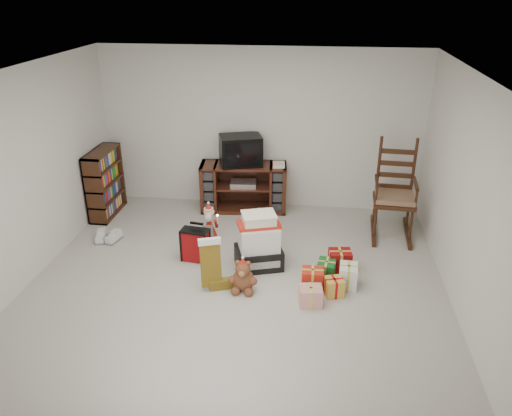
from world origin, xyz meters
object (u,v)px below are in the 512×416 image
(tv_stand, at_px, (244,187))
(gift_cluster, at_px, (329,277))
(bookshelf, at_px, (105,184))
(crt_television, at_px, (241,150))
(gift_pile, at_px, (259,244))
(santa_figurine, at_px, (259,237))
(sneaker_pair, at_px, (108,238))
(rocking_chair, at_px, (393,201))
(teddy_bear, at_px, (243,277))
(mrs_claus_figurine, at_px, (209,227))
(red_suitcase, at_px, (196,245))

(tv_stand, relative_size, gift_cluster, 1.36)
(bookshelf, distance_m, crt_television, 2.15)
(gift_pile, bearing_deg, crt_television, 88.16)
(bookshelf, height_order, santa_figurine, bookshelf)
(santa_figurine, xyz_separation_m, sneaker_pair, (-2.16, 0.07, -0.20))
(rocking_chair, xyz_separation_m, santa_figurine, (-1.82, -0.88, -0.24))
(bookshelf, height_order, teddy_bear, bookshelf)
(rocking_chair, bearing_deg, gift_pile, -142.39)
(teddy_bear, relative_size, mrs_claus_figurine, 0.66)
(tv_stand, bearing_deg, gift_cluster, -62.28)
(gift_pile, relative_size, santa_figurine, 1.12)
(gift_pile, relative_size, teddy_bear, 1.84)
(mrs_claus_figurine, relative_size, sneaker_pair, 1.62)
(rocking_chair, xyz_separation_m, red_suitcase, (-2.62, -1.17, -0.26))
(mrs_claus_figurine, bearing_deg, bookshelf, 158.18)
(bookshelf, height_order, rocking_chair, rocking_chair)
(tv_stand, bearing_deg, sneaker_pair, -148.27)
(tv_stand, xyz_separation_m, sneaker_pair, (-1.75, -1.31, -0.33))
(rocking_chair, relative_size, gift_cluster, 1.41)
(rocking_chair, relative_size, crt_television, 1.98)
(santa_figurine, distance_m, sneaker_pair, 2.17)
(red_suitcase, bearing_deg, tv_stand, 84.75)
(teddy_bear, bearing_deg, santa_figurine, 85.11)
(red_suitcase, distance_m, crt_television, 1.87)
(gift_pile, relative_size, mrs_claus_figurine, 1.22)
(sneaker_pair, bearing_deg, teddy_bear, -27.37)
(tv_stand, xyz_separation_m, teddy_bear, (0.34, -2.29, -0.21))
(rocking_chair, height_order, mrs_claus_figurine, rocking_chair)
(rocking_chair, bearing_deg, bookshelf, -177.64)
(tv_stand, relative_size, gift_pile, 1.88)
(teddy_bear, bearing_deg, sneaker_pair, 154.96)
(bookshelf, relative_size, santa_figurine, 1.60)
(red_suitcase, bearing_deg, mrs_claus_figurine, 90.05)
(mrs_claus_figurine, xyz_separation_m, crt_television, (0.27, 1.14, 0.76))
(crt_television, bearing_deg, mrs_claus_figurine, -121.09)
(gift_cluster, xyz_separation_m, crt_television, (-1.38, 2.07, 0.87))
(mrs_claus_figurine, bearing_deg, tv_stand, 74.73)
(bookshelf, xyz_separation_m, gift_pile, (2.55, -1.29, -0.18))
(tv_stand, distance_m, gift_pile, 1.78)
(santa_figurine, bearing_deg, gift_cluster, -36.78)
(tv_stand, xyz_separation_m, crt_television, (-0.04, -0.01, 0.61))
(rocking_chair, distance_m, sneaker_pair, 4.09)
(crt_television, bearing_deg, gift_cluster, -73.93)
(santa_figurine, bearing_deg, red_suitcase, -159.98)
(tv_stand, distance_m, red_suitcase, 1.72)
(bookshelf, distance_m, gift_pile, 2.86)
(gift_pile, height_order, crt_television, crt_television)
(teddy_bear, bearing_deg, gift_pile, 78.41)
(gift_cluster, bearing_deg, red_suitcase, 166.88)
(gift_pile, relative_size, crt_television, 1.01)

